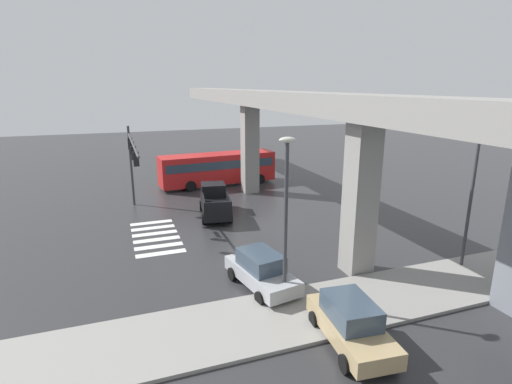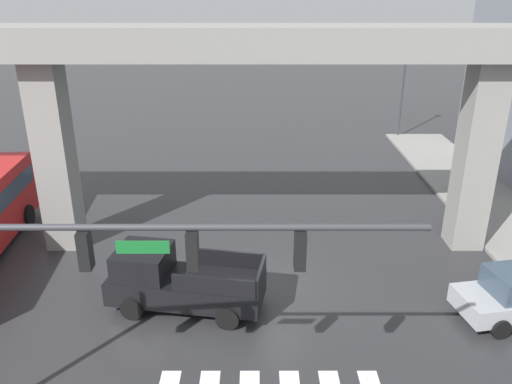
{
  "view_description": "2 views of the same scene",
  "coord_description": "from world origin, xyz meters",
  "views": [
    {
      "loc": [
        24.2,
        -7.78,
        9.23
      ],
      "look_at": [
        0.66,
        0.68,
        2.48
      ],
      "focal_mm": 28.04,
      "sensor_mm": 36.0,
      "label": 1
    },
    {
      "loc": [
        -0.38,
        -15.85,
        10.1
      ],
      "look_at": [
        -0.41,
        0.51,
        3.49
      ],
      "focal_mm": 35.89,
      "sensor_mm": 36.0,
      "label": 2
    }
  ],
  "objects": [
    {
      "name": "pickup_truck",
      "position": [
        -2.98,
        -1.2,
        0.99
      ],
      "size": [
        5.34,
        2.7,
        2.08
      ],
      "color": "black",
      "rests_on": "ground"
    },
    {
      "name": "elevated_overpass",
      "position": [
        0.0,
        3.34,
        7.62
      ],
      "size": [
        56.71,
        2.52,
        8.79
      ],
      "color": "gray",
      "rests_on": "ground"
    },
    {
      "name": "street_lamp_far_north",
      "position": [
        9.83,
        19.86,
        4.56
      ],
      "size": [
        0.44,
        0.7,
        7.24
      ],
      "color": "#38383D",
      "rests_on": "ground"
    },
    {
      "name": "ground_plane",
      "position": [
        0.0,
        0.0,
        0.0
      ],
      "size": [
        120.0,
        120.0,
        0.0
      ],
      "primitive_type": "plane",
      "color": "#2D2D30"
    },
    {
      "name": "street_lamp_mid_block",
      "position": [
        9.83,
        8.76,
        4.56
      ],
      "size": [
        0.44,
        0.7,
        7.24
      ],
      "color": "#38383D",
      "rests_on": "ground"
    },
    {
      "name": "traffic_signal_mast",
      "position": [
        -4.02,
        -6.61,
        4.67
      ],
      "size": [
        10.89,
        0.32,
        6.2
      ],
      "color": "#38383D",
      "rests_on": "ground"
    }
  ]
}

